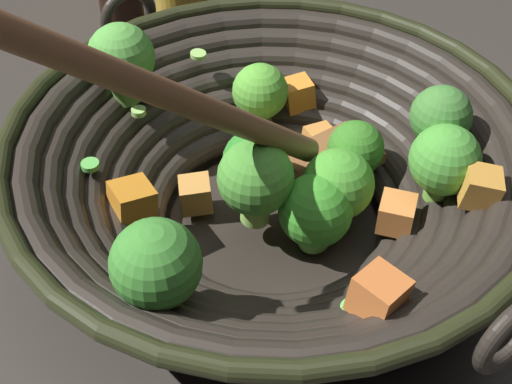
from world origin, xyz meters
name	(u,v)px	position (x,y,z in m)	size (l,w,h in m)	color
ground_plane	(273,229)	(0.00, 0.00, 0.00)	(4.00, 4.00, 0.00)	#332D28
wok	(275,170)	(0.00, 0.00, 0.06)	(0.43, 0.40, 0.27)	black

